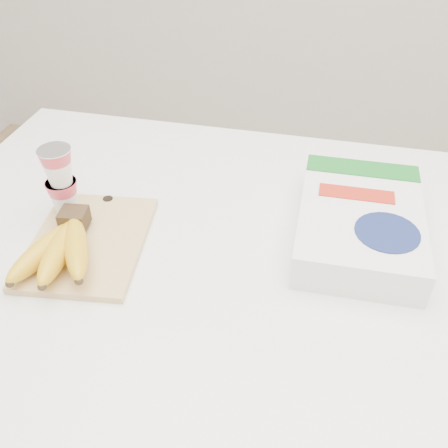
{
  "coord_description": "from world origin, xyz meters",
  "views": [
    {
      "loc": [
        0.1,
        -0.66,
        1.59
      ],
      "look_at": [
        -0.06,
        0.02,
        1.03
      ],
      "focal_mm": 40.0,
      "sensor_mm": 36.0,
      "label": 1
    }
  ],
  "objects_px": {
    "table": "(246,403)",
    "bananas": "(61,247)",
    "cereal_box": "(359,222)",
    "yogurt_stack": "(60,180)",
    "cutting_board": "(89,242)"
  },
  "relations": [
    {
      "from": "table",
      "to": "bananas",
      "type": "distance_m",
      "value": 0.63
    },
    {
      "from": "bananas",
      "to": "cereal_box",
      "type": "distance_m",
      "value": 0.53
    },
    {
      "from": "table",
      "to": "yogurt_stack",
      "type": "bearing_deg",
      "value": 177.39
    },
    {
      "from": "yogurt_stack",
      "to": "cereal_box",
      "type": "distance_m",
      "value": 0.55
    },
    {
      "from": "cutting_board",
      "to": "bananas",
      "type": "relative_size",
      "value": 1.31
    },
    {
      "from": "table",
      "to": "cereal_box",
      "type": "height_order",
      "value": "cereal_box"
    },
    {
      "from": "table",
      "to": "yogurt_stack",
      "type": "height_order",
      "value": "yogurt_stack"
    },
    {
      "from": "bananas",
      "to": "yogurt_stack",
      "type": "bearing_deg",
      "value": 113.03
    },
    {
      "from": "table",
      "to": "bananas",
      "type": "height_order",
      "value": "bananas"
    },
    {
      "from": "table",
      "to": "cereal_box",
      "type": "xyz_separation_m",
      "value": [
        0.18,
        0.08,
        0.53
      ]
    },
    {
      "from": "yogurt_stack",
      "to": "cereal_box",
      "type": "xyz_separation_m",
      "value": [
        0.55,
        0.07,
        -0.05
      ]
    },
    {
      "from": "cereal_box",
      "to": "table",
      "type": "bearing_deg",
      "value": -156.1
    },
    {
      "from": "bananas",
      "to": "yogurt_stack",
      "type": "xyz_separation_m",
      "value": [
        -0.05,
        0.12,
        0.05
      ]
    },
    {
      "from": "cutting_board",
      "to": "yogurt_stack",
      "type": "distance_m",
      "value": 0.13
    },
    {
      "from": "table",
      "to": "cutting_board",
      "type": "bearing_deg",
      "value": -170.47
    }
  ]
}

